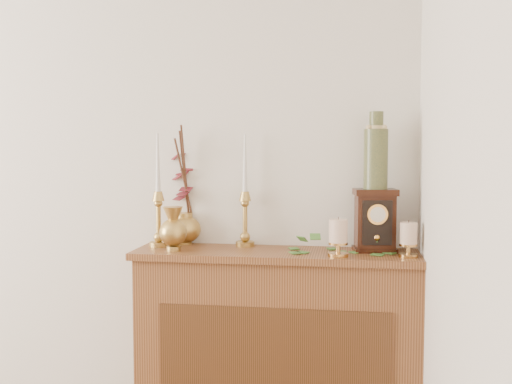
% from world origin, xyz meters
% --- Properties ---
extents(console_shelf, '(1.24, 0.34, 0.93)m').
position_xyz_m(console_shelf, '(1.40, 2.10, 0.44)').
color(console_shelf, brown).
rests_on(console_shelf, ground).
extents(candlestick_left, '(0.08, 0.08, 0.51)m').
position_xyz_m(candlestick_left, '(0.86, 2.13, 1.10)').
color(candlestick_left, tan).
rests_on(candlestick_left, console_shelf).
extents(candlestick_center, '(0.08, 0.08, 0.50)m').
position_xyz_m(candlestick_center, '(1.24, 2.20, 1.09)').
color(candlestick_center, tan).
rests_on(candlestick_center, console_shelf).
extents(bud_vase, '(0.12, 0.12, 0.19)m').
position_xyz_m(bud_vase, '(0.96, 2.02, 1.02)').
color(bud_vase, tan).
rests_on(bud_vase, console_shelf).
extents(ginger_jar, '(0.22, 0.24, 0.54)m').
position_xyz_m(ginger_jar, '(0.94, 2.25, 1.17)').
color(ginger_jar, tan).
rests_on(ginger_jar, console_shelf).
extents(pillar_candle_left, '(0.08, 0.08, 0.16)m').
position_xyz_m(pillar_candle_left, '(1.66, 2.00, 1.02)').
color(pillar_candle_left, '#B4813F').
rests_on(pillar_candle_left, console_shelf).
extents(pillar_candle_right, '(0.08, 0.08, 0.15)m').
position_xyz_m(pillar_candle_right, '(1.94, 2.03, 1.01)').
color(pillar_candle_right, '#B4813F').
rests_on(pillar_candle_right, console_shelf).
extents(ivy_garland, '(0.43, 0.18, 0.08)m').
position_xyz_m(ivy_garland, '(1.68, 2.13, 0.95)').
color(ivy_garland, '#41752C').
rests_on(ivy_garland, console_shelf).
extents(mantel_clock, '(0.19, 0.15, 0.27)m').
position_xyz_m(mantel_clock, '(1.81, 2.15, 1.06)').
color(mantel_clock, '#33140A').
rests_on(mantel_clock, console_shelf).
extents(ceramic_vase, '(0.10, 0.10, 0.33)m').
position_xyz_m(ceramic_vase, '(1.81, 2.15, 1.34)').
color(ceramic_vase, '#1A352A').
rests_on(ceramic_vase, mantel_clock).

